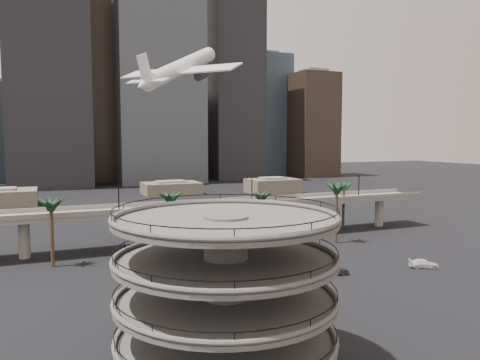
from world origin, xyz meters
name	(u,v)px	position (x,y,z in m)	size (l,w,h in m)	color
ground	(315,338)	(0.00, 0.00, 0.00)	(700.00, 700.00, 0.00)	black
parking_ramp	(226,280)	(-13.00, -4.00, 9.84)	(22.20, 22.20, 17.35)	#4A4745
overpass	(184,212)	(0.00, 55.00, 7.34)	(130.00, 9.30, 14.70)	slate
palm_trees	(245,196)	(11.58, 47.18, 11.30)	(76.40, 18.40, 14.00)	#4D3421
low_buildings	(140,191)	(6.89, 142.30, 2.86)	(135.00, 27.50, 6.80)	#625A48
skyline	(126,91)	(15.12, 217.08, 49.96)	(269.00, 86.00, 136.44)	gray
airborne_jet	(181,68)	(4.13, 70.87, 41.65)	(30.04, 29.10, 16.99)	silver
car_a	(258,292)	(0.18, 16.22, 0.70)	(1.65, 4.10, 1.40)	#A82F18
car_b	(334,270)	(17.11, 21.04, 0.83)	(1.75, 5.02, 1.65)	#222127
car_c	(424,264)	(34.96, 18.32, 0.77)	(2.15, 5.28, 1.53)	white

